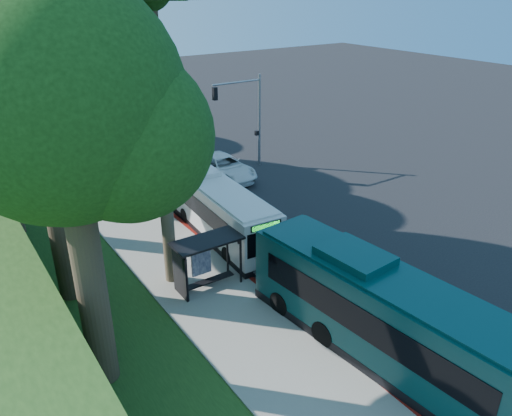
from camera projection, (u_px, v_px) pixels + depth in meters
ground at (288, 227)px, 29.38m from camera, size 140.00×140.00×0.00m
sidewalk at (176, 261)px, 25.62m from camera, size 4.50×70.00×0.12m
red_curb at (256, 283)px, 23.78m from camera, size 0.25×30.00×0.13m
grass_verge at (37, 253)px, 26.49m from camera, size 8.00×70.00×0.06m
bus_shelter at (201, 254)px, 22.77m from camera, size 3.20×1.51×2.55m
stop_sign_pole at (261, 257)px, 21.99m from camera, size 0.35×0.06×3.17m
traffic_signal_pole at (248, 111)px, 37.01m from camera, size 4.10×0.30×7.00m
palm_tree at (150, 4)px, 18.93m from camera, size 4.20×4.20×14.40m
tree_0 at (30, 40)px, 18.39m from camera, size 8.40×8.00×15.70m
tree_6 at (67, 115)px, 14.23m from camera, size 7.56×7.20×13.74m
white_bus at (214, 205)px, 28.28m from camera, size 3.06×11.14×3.28m
teal_bus at (393, 320)px, 18.23m from camera, size 3.79×13.15×3.87m
pickup at (223, 167)px, 36.34m from camera, size 2.90×6.06×1.67m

